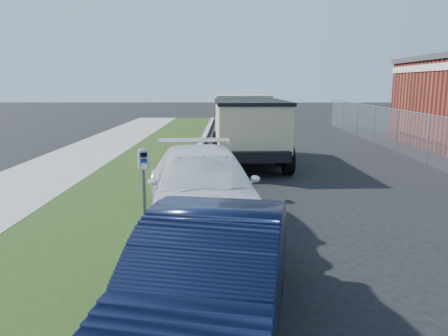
{
  "coord_description": "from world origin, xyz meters",
  "views": [
    {
      "loc": [
        -1.3,
        -8.89,
        2.92
      ],
      "look_at": [
        -1.4,
        1.0,
        1.0
      ],
      "focal_mm": 35.0,
      "sensor_mm": 36.0,
      "label": 1
    }
  ],
  "objects_px": {
    "white_wagon": "(203,188)",
    "navy_sedan": "(210,282)",
    "dump_truck": "(247,125)",
    "parking_meter": "(144,169)"
  },
  "relations": [
    {
      "from": "navy_sedan",
      "to": "dump_truck",
      "type": "bearing_deg",
      "value": 94.56
    },
    {
      "from": "white_wagon",
      "to": "navy_sedan",
      "type": "bearing_deg",
      "value": -94.08
    },
    {
      "from": "parking_meter",
      "to": "navy_sedan",
      "type": "bearing_deg",
      "value": -92.44
    },
    {
      "from": "white_wagon",
      "to": "dump_truck",
      "type": "xyz_separation_m",
      "value": [
        1.23,
        7.62,
        0.59
      ]
    },
    {
      "from": "white_wagon",
      "to": "navy_sedan",
      "type": "height_order",
      "value": "white_wagon"
    },
    {
      "from": "white_wagon",
      "to": "parking_meter",
      "type": "bearing_deg",
      "value": -176.75
    },
    {
      "from": "parking_meter",
      "to": "white_wagon",
      "type": "relative_size",
      "value": 0.28
    },
    {
      "from": "parking_meter",
      "to": "navy_sedan",
      "type": "xyz_separation_m",
      "value": [
        1.5,
        -4.04,
        -0.49
      ]
    },
    {
      "from": "dump_truck",
      "to": "white_wagon",
      "type": "bearing_deg",
      "value": -102.31
    },
    {
      "from": "white_wagon",
      "to": "navy_sedan",
      "type": "xyz_separation_m",
      "value": [
        0.32,
        -4.28,
        -0.04
      ]
    }
  ]
}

